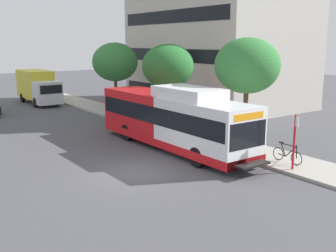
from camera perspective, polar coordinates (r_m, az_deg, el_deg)
The scene contains 9 objects.
ground_plane at distance 26.03m, azimuth -13.82°, elevation -1.93°, with size 120.00×120.00×0.00m, color #4C4C51.
sidewalk_curb at distance 27.70m, azimuth 1.29°, elevation -0.62°, with size 3.00×56.00×0.14m, color #A8A399.
transit_bus at distance 22.91m, azimuth 0.72°, elevation 0.94°, with size 2.58×12.25×3.65m.
bus_stop_sign_pole at distance 19.58m, azimuth 17.41°, elevation -1.63°, with size 0.10×0.36×2.60m.
bicycle_parked at distance 20.88m, azimuth 16.50°, elevation -3.84°, with size 0.52×1.76×1.02m.
street_tree_near_stop at distance 23.67m, azimuth 11.12°, elevation 8.33°, with size 3.75×3.75×6.15m.
street_tree_mid_block at distance 29.18m, azimuth -0.01°, elevation 8.43°, with size 3.73×3.73×5.77m.
street_tree_far_block at distance 36.48m, azimuth -7.49°, elevation 8.94°, with size 4.01×4.01×5.86m.
box_truck_background at distance 42.18m, azimuth -17.88°, elevation 5.38°, with size 2.32×7.01×3.25m.
Camera 1 is at (-9.42, -15.52, 5.99)m, focal length 43.15 mm.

